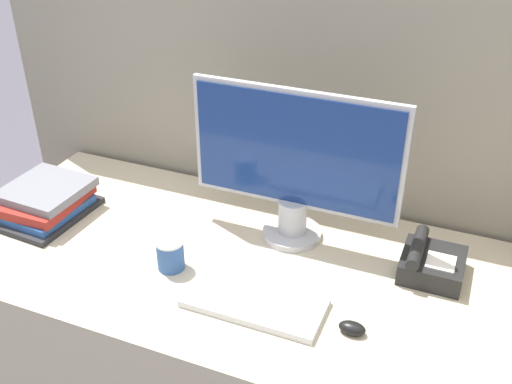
% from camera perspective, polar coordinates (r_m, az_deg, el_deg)
% --- Properties ---
extents(cubicle_panel_rear, '(2.04, 0.04, 1.54)m').
position_cam_1_polar(cubicle_panel_rear, '(2.04, 2.56, 1.10)').
color(cubicle_panel_rear, gray).
rests_on(cubicle_panel_rear, ground_plane).
extents(desk, '(1.64, 0.78, 0.74)m').
position_cam_1_polar(desk, '(1.97, -2.16, -14.93)').
color(desk, beige).
rests_on(desk, ground_plane).
extents(monitor, '(0.62, 0.18, 0.47)m').
position_cam_1_polar(monitor, '(1.70, 3.71, 2.40)').
color(monitor, '#B7B7BC').
rests_on(monitor, desk).
extents(keyboard, '(0.36, 0.16, 0.02)m').
position_cam_1_polar(keyboard, '(1.57, -0.13, -10.45)').
color(keyboard, silver).
rests_on(keyboard, desk).
extents(mouse, '(0.07, 0.04, 0.03)m').
position_cam_1_polar(mouse, '(1.51, 9.14, -12.67)').
color(mouse, black).
rests_on(mouse, desk).
extents(coffee_cup, '(0.08, 0.08, 0.09)m').
position_cam_1_polar(coffee_cup, '(1.69, -8.16, -5.85)').
color(coffee_cup, '#335999').
rests_on(coffee_cup, desk).
extents(book_stack, '(0.26, 0.30, 0.10)m').
position_cam_1_polar(book_stack, '(2.01, -19.38, -0.86)').
color(book_stack, '#262628').
rests_on(book_stack, desk).
extents(desk_telephone, '(0.17, 0.18, 0.10)m').
position_cam_1_polar(desk_telephone, '(1.72, 16.30, -6.51)').
color(desk_telephone, black).
rests_on(desk_telephone, desk).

